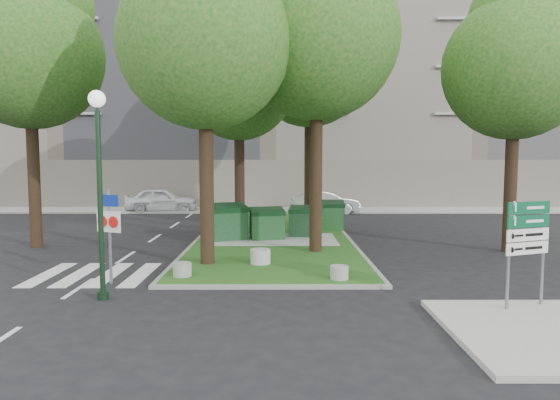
{
  "coord_description": "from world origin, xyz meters",
  "views": [
    {
      "loc": [
        0.72,
        -12.76,
        3.43
      ],
      "look_at": [
        0.75,
        3.54,
        2.0
      ],
      "focal_mm": 32.0,
      "sensor_mm": 36.0,
      "label": 1
    }
  ],
  "objects_px": {
    "dumpster_c": "(306,221)",
    "directional_sign": "(527,237)",
    "dumpster_a": "(227,222)",
    "traffic_sign_pole": "(109,223)",
    "bollard_right": "(339,272)",
    "tree_street_right": "(518,55)",
    "dumpster_d": "(329,215)",
    "tree_median_far": "(311,56)",
    "tree_street_left": "(31,41)",
    "tree_median_mid": "(241,74)",
    "litter_bin": "(304,223)",
    "street_lamp": "(99,170)",
    "car_silver": "(325,202)",
    "dumpster_b": "(267,224)",
    "tree_median_near_right": "(319,21)",
    "bollard_left": "(182,269)",
    "car_white": "(162,200)",
    "bollard_mid": "(260,256)",
    "tree_median_near_left": "(208,26)"
  },
  "relations": [
    {
      "from": "tree_median_near_right",
      "to": "directional_sign",
      "type": "relative_size",
      "value": 4.92
    },
    {
      "from": "tree_median_mid",
      "to": "bollard_right",
      "type": "bearing_deg",
      "value": -69.11
    },
    {
      "from": "traffic_sign_pole",
      "to": "tree_street_right",
      "type": "bearing_deg",
      "value": 42.91
    },
    {
      "from": "tree_street_left",
      "to": "car_white",
      "type": "bearing_deg",
      "value": 80.96
    },
    {
      "from": "litter_bin",
      "to": "street_lamp",
      "type": "distance_m",
      "value": 11.78
    },
    {
      "from": "street_lamp",
      "to": "directional_sign",
      "type": "relative_size",
      "value": 2.13
    },
    {
      "from": "bollard_right",
      "to": "street_lamp",
      "type": "distance_m",
      "value": 6.69
    },
    {
      "from": "tree_median_mid",
      "to": "tree_median_far",
      "type": "distance_m",
      "value": 4.59
    },
    {
      "from": "dumpster_a",
      "to": "dumpster_d",
      "type": "distance_m",
      "value": 5.24
    },
    {
      "from": "bollard_mid",
      "to": "car_silver",
      "type": "xyz_separation_m",
      "value": [
        3.36,
        14.61,
        0.33
      ]
    },
    {
      "from": "dumpster_d",
      "to": "car_silver",
      "type": "xyz_separation_m",
      "value": [
        0.5,
        7.17,
        -0.07
      ]
    },
    {
      "from": "street_lamp",
      "to": "directional_sign",
      "type": "height_order",
      "value": "street_lamp"
    },
    {
      "from": "bollard_right",
      "to": "tree_median_near_right",
      "type": "bearing_deg",
      "value": 93.76
    },
    {
      "from": "dumpster_b",
      "to": "directional_sign",
      "type": "relative_size",
      "value": 0.65
    },
    {
      "from": "dumpster_c",
      "to": "directional_sign",
      "type": "height_order",
      "value": "directional_sign"
    },
    {
      "from": "bollard_left",
      "to": "bollard_mid",
      "type": "distance_m",
      "value": 2.65
    },
    {
      "from": "dumpster_a",
      "to": "car_white",
      "type": "xyz_separation_m",
      "value": [
        -5.16,
        10.95,
        -0.06
      ]
    },
    {
      "from": "tree_median_near_right",
      "to": "litter_bin",
      "type": "height_order",
      "value": "tree_median_near_right"
    },
    {
      "from": "bollard_right",
      "to": "car_silver",
      "type": "xyz_separation_m",
      "value": [
        1.14,
        16.56,
        0.38
      ]
    },
    {
      "from": "street_lamp",
      "to": "tree_median_mid",
      "type": "bearing_deg",
      "value": 75.49
    },
    {
      "from": "dumpster_a",
      "to": "traffic_sign_pole",
      "type": "bearing_deg",
      "value": -131.55
    },
    {
      "from": "street_lamp",
      "to": "car_silver",
      "type": "xyz_separation_m",
      "value": [
        7.02,
        18.08,
        -2.44
      ]
    },
    {
      "from": "tree_street_left",
      "to": "litter_bin",
      "type": "bearing_deg",
      "value": 16.73
    },
    {
      "from": "tree_street_right",
      "to": "dumpster_d",
      "type": "height_order",
      "value": "tree_street_right"
    },
    {
      "from": "tree_median_far",
      "to": "dumpster_b",
      "type": "relative_size",
      "value": 7.9
    },
    {
      "from": "dumpster_d",
      "to": "tree_median_near_right",
      "type": "bearing_deg",
      "value": -97.97
    },
    {
      "from": "dumpster_c",
      "to": "litter_bin",
      "type": "distance_m",
      "value": 1.31
    },
    {
      "from": "bollard_right",
      "to": "traffic_sign_pole",
      "type": "relative_size",
      "value": 0.19
    },
    {
      "from": "tree_median_near_left",
      "to": "tree_street_right",
      "type": "relative_size",
      "value": 1.05
    },
    {
      "from": "car_silver",
      "to": "tree_median_far",
      "type": "bearing_deg",
      "value": 160.9
    },
    {
      "from": "directional_sign",
      "to": "car_white",
      "type": "distance_m",
      "value": 23.63
    },
    {
      "from": "tree_median_mid",
      "to": "tree_median_far",
      "type": "relative_size",
      "value": 0.84
    },
    {
      "from": "bollard_left",
      "to": "car_silver",
      "type": "relative_size",
      "value": 0.12
    },
    {
      "from": "car_white",
      "to": "street_lamp",
      "type": "bearing_deg",
      "value": -175.98
    },
    {
      "from": "dumpster_a",
      "to": "dumpster_b",
      "type": "bearing_deg",
      "value": -16.24
    },
    {
      "from": "tree_street_right",
      "to": "dumpster_b",
      "type": "bearing_deg",
      "value": 166.91
    },
    {
      "from": "tree_median_near_left",
      "to": "tree_median_mid",
      "type": "xyz_separation_m",
      "value": [
        0.5,
        6.5,
        -0.34
      ]
    },
    {
      "from": "tree_median_mid",
      "to": "street_lamp",
      "type": "distance_m",
      "value": 11.09
    },
    {
      "from": "dumpster_c",
      "to": "directional_sign",
      "type": "relative_size",
      "value": 0.63
    },
    {
      "from": "tree_median_near_right",
      "to": "litter_bin",
      "type": "distance_m",
      "value": 8.8
    },
    {
      "from": "tree_street_left",
      "to": "tree_street_right",
      "type": "height_order",
      "value": "tree_street_left"
    },
    {
      "from": "tree_street_left",
      "to": "tree_median_mid",
      "type": "bearing_deg",
      "value": 21.8
    },
    {
      "from": "car_white",
      "to": "tree_median_far",
      "type": "bearing_deg",
      "value": -128.68
    },
    {
      "from": "dumpster_d",
      "to": "bollard_left",
      "type": "xyz_separation_m",
      "value": [
        -4.96,
        -9.05,
        -0.44
      ]
    },
    {
      "from": "tree_street_right",
      "to": "car_silver",
      "type": "relative_size",
      "value": 2.45
    },
    {
      "from": "traffic_sign_pole",
      "to": "bollard_right",
      "type": "bearing_deg",
      "value": 23.75
    },
    {
      "from": "dumpster_b",
      "to": "bollard_right",
      "type": "relative_size",
      "value": 3.02
    },
    {
      "from": "tree_median_mid",
      "to": "street_lamp",
      "type": "relative_size",
      "value": 2.01
    },
    {
      "from": "tree_median_far",
      "to": "dumpster_c",
      "type": "bearing_deg",
      "value": -96.1
    },
    {
      "from": "tree_median_far",
      "to": "car_silver",
      "type": "bearing_deg",
      "value": 76.4
    }
  ]
}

